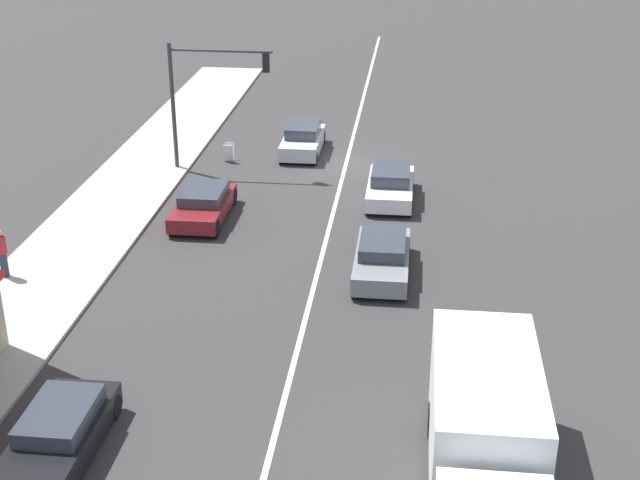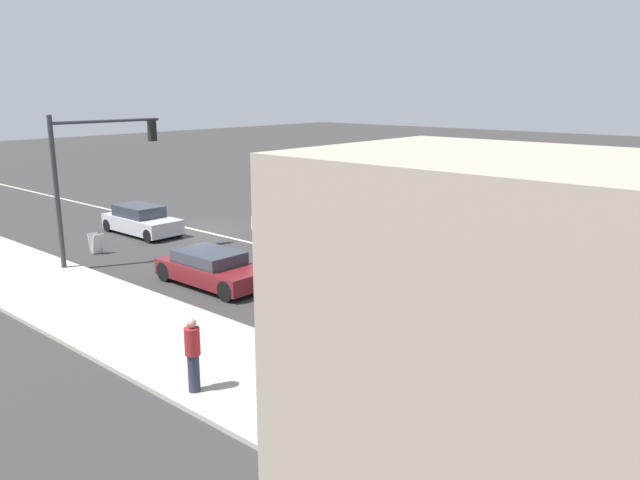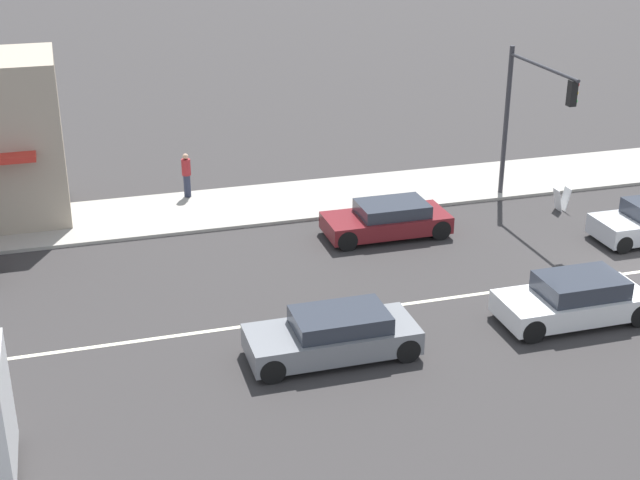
{
  "view_description": "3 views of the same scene",
  "coord_description": "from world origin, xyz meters",
  "views": [
    {
      "loc": [
        -3.17,
        38.79,
        13.46
      ],
      "look_at": [
        -0.18,
        12.29,
        1.61
      ],
      "focal_mm": 50.0,
      "sensor_mm": 36.0,
      "label": 1
    },
    {
      "loc": [
        18.05,
        23.54,
        6.61
      ],
      "look_at": [
        1.62,
        9.08,
        1.3
      ],
      "focal_mm": 35.0,
      "sensor_mm": 36.0,
      "label": 2
    },
    {
      "loc": [
        -21.4,
        17.22,
        11.87
      ],
      "look_at": [
        1.09,
        10.64,
        1.85
      ],
      "focal_mm": 50.0,
      "sensor_mm": 36.0,
      "label": 3
    }
  ],
  "objects": [
    {
      "name": "pedestrian",
      "position": [
        10.42,
        13.14,
        1.01
      ],
      "size": [
        0.34,
        0.34,
        1.7
      ],
      "color": "#282D42",
      "rests_on": "sidewalk_right"
    },
    {
      "name": "sedan_silver",
      "position": [
        2.2,
        -1.52,
        0.64
      ],
      "size": [
        1.77,
        4.15,
        1.35
      ],
      "color": "#B7BABF",
      "rests_on": "ground"
    },
    {
      "name": "traffic_signal_main",
      "position": [
        6.12,
        1.52,
        3.9
      ],
      "size": [
        4.59,
        0.34,
        5.6
      ],
      "color": "#333338",
      "rests_on": "sidewalk_right"
    },
    {
      "name": "van_white",
      "position": [
        -2.2,
        4.25,
        0.63
      ],
      "size": [
        1.86,
        4.17,
        1.31
      ],
      "color": "silver",
      "rests_on": "ground"
    },
    {
      "name": "ground_plane",
      "position": [
        0.0,
        18.0,
        0.0
      ],
      "size": [
        160.0,
        160.0,
        0.0
      ],
      "primitive_type": "plane",
      "color": "#333030"
    },
    {
      "name": "building_corner_store",
      "position": [
        10.43,
        21.9,
        2.96
      ],
      "size": [
        4.83,
        8.91,
        5.67
      ],
      "color": "tan",
      "rests_on": "sidewalk_right"
    },
    {
      "name": "warning_aframe_sign",
      "position": [
        5.45,
        0.15,
        0.43
      ],
      "size": [
        0.45,
        0.53,
        0.84
      ],
      "color": "silver",
      "rests_on": "ground"
    },
    {
      "name": "sedan_maroon",
      "position": [
        5.0,
        7.1,
        0.59
      ],
      "size": [
        1.89,
        4.23,
        1.19
      ],
      "color": "maroon",
      "rests_on": "ground"
    },
    {
      "name": "lane_marking_center",
      "position": [
        0.0,
        0.0,
        0.0
      ],
      "size": [
        0.16,
        60.0,
        0.01
      ],
      "primitive_type": "cube",
      "color": "beige",
      "rests_on": "ground"
    },
    {
      "name": "sidewalk_right",
      "position": [
        9.0,
        18.5,
        0.06
      ],
      "size": [
        4.0,
        73.0,
        0.12
      ],
      "primitive_type": "cube",
      "color": "#A8A399",
      "rests_on": "ground"
    },
    {
      "name": "suv_grey",
      "position": [
        -2.2,
        11.24,
        0.61
      ],
      "size": [
        1.83,
        4.41,
        1.25
      ],
      "color": "slate",
      "rests_on": "ground"
    }
  ]
}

